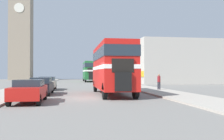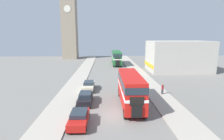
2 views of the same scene
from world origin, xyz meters
name	(u,v)px [view 2 (image 2 of 2)]	position (x,y,z in m)	size (l,w,h in m)	color
ground_plane	(116,116)	(0.00, 0.00, 0.00)	(120.00, 120.00, 0.00)	slate
sidewalk_right	(176,114)	(6.75, 0.00, 0.06)	(3.50, 120.00, 0.12)	#A8A093
sidewalk_left	(55,116)	(-6.75, 0.00, 0.06)	(3.50, 120.00, 0.12)	#A8A093
double_decker_bus	(130,87)	(1.94, 2.91, 2.41)	(2.44, 9.26, 4.03)	red
bus_distant	(116,57)	(2.29, 35.68, 2.48)	(2.53, 10.94, 4.15)	#1E602D
car_parked_near	(79,118)	(-3.85, -1.84, 0.73)	(1.75, 4.01, 1.38)	red
car_parked_mid	(85,98)	(-3.84, 3.90, 0.74)	(1.73, 4.33, 1.42)	black
car_parked_far	(89,86)	(-3.95, 9.71, 0.73)	(1.72, 4.34, 1.40)	beige
pedestrian_walking	(163,88)	(7.37, 6.86, 1.00)	(0.32, 0.32, 1.56)	#282833
church_tower	(69,12)	(-14.90, 51.92, 17.80)	(5.70, 5.70, 34.81)	gray
shop_building_block	(178,56)	(17.13, 24.97, 3.78)	(14.76, 9.08, 7.56)	#B2ADA3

